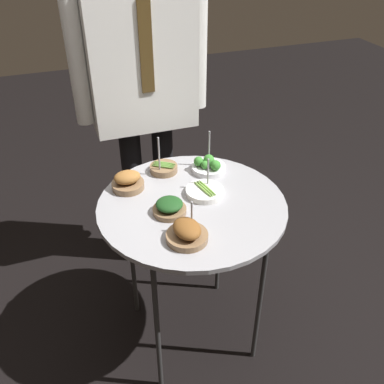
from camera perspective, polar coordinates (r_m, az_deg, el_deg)
ground_plane at (r=2.12m, az=-0.00°, el=-18.02°), size 8.00×8.00×0.00m
serving_cart at (r=1.62m, az=-0.00°, el=-2.96°), size 0.71×0.71×0.75m
bowl_asparagus_far_rim at (r=1.63m, az=1.72°, el=0.10°), size 0.15×0.15×0.13m
bowl_roast_back_left at (r=1.41m, az=-0.67°, el=-5.43°), size 0.14×0.14×0.13m
bowl_spinach_near_rim at (r=1.53m, az=-3.03°, el=-2.02°), size 0.12×0.12×0.06m
bowl_roast_front_center at (r=1.68m, az=-8.58°, el=1.40°), size 0.13×0.13×0.07m
bowl_asparagus_front_right at (r=1.77m, az=-3.81°, el=3.22°), size 0.11×0.11×0.17m
bowl_broccoli_mid_right at (r=1.77m, az=2.20°, el=3.58°), size 0.14×0.14×0.16m
waiter_figure at (r=1.95m, az=-6.74°, el=15.13°), size 0.61×0.23×1.64m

